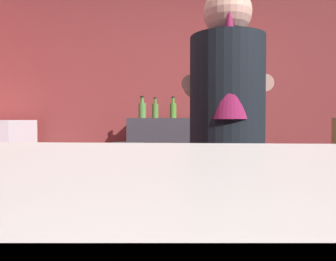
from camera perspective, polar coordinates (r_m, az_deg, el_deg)
wall_back at (r=3.52m, az=4.44°, el=6.21°), size 5.20×0.10×2.70m
prep_counter at (r=2.07m, az=14.99°, el=-16.06°), size 2.10×0.60×0.90m
back_shelf at (r=3.28m, az=0.72°, el=-7.45°), size 0.87×0.36×1.10m
bartender at (r=1.49m, az=10.47°, el=-2.39°), size 0.43×0.52×1.68m
mixing_bowl at (r=1.87m, az=-7.28°, el=-3.04°), size 0.20×0.20×0.06m
chefs_knife at (r=1.94m, az=17.31°, el=-3.61°), size 0.23×0.12×0.01m
bottle_hot_sauce at (r=3.15m, az=5.62°, el=3.45°), size 0.06×0.06×0.17m
bottle_vinegar at (r=3.18m, az=-4.62°, el=3.74°), size 0.07×0.07×0.22m
bottle_olive_oil at (r=3.30m, az=0.92°, el=3.71°), size 0.07×0.07×0.22m
bottle_soy at (r=3.22m, az=-2.31°, el=3.65°), size 0.06×0.06×0.21m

